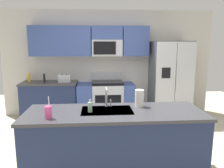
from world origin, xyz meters
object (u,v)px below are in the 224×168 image
(pepper_mill, at_px, (44,78))
(toaster, at_px, (64,78))
(soap_dispenser, at_px, (90,107))
(paper_towel_roll, at_px, (139,98))
(drink_cup_pink, at_px, (48,112))
(range_oven, at_px, (106,100))
(bottle_yellow, at_px, (29,77))
(refrigerator, at_px, (170,80))
(sink_faucet, at_px, (107,96))

(pepper_mill, bearing_deg, toaster, -6.04)
(soap_dispenser, height_order, paper_towel_roll, paper_towel_roll)
(drink_cup_pink, bearing_deg, range_oven, 72.93)
(pepper_mill, distance_m, bottle_yellow, 0.37)
(bottle_yellow, relative_size, paper_towel_roll, 0.89)
(refrigerator, bearing_deg, range_oven, 177.34)
(pepper_mill, distance_m, soap_dispenser, 2.65)
(range_oven, bearing_deg, soap_dispenser, -97.49)
(toaster, bearing_deg, sink_faucet, -67.58)
(range_oven, xyz_separation_m, refrigerator, (1.55, -0.07, 0.48))
(bottle_yellow, height_order, soap_dispenser, bottle_yellow)
(refrigerator, relative_size, paper_towel_roll, 7.71)
(range_oven, relative_size, drink_cup_pink, 5.06)
(range_oven, distance_m, bottle_yellow, 1.90)
(refrigerator, bearing_deg, soap_dispenser, -128.70)
(toaster, height_order, soap_dispenser, toaster)
(paper_towel_roll, bearing_deg, pepper_mill, 129.79)
(refrigerator, relative_size, drink_cup_pink, 6.88)
(refrigerator, distance_m, paper_towel_roll, 2.42)
(toaster, xyz_separation_m, drink_cup_pink, (0.17, -2.56, -0.01))
(drink_cup_pink, relative_size, soap_dispenser, 1.58)
(toaster, height_order, paper_towel_roll, paper_towel_roll)
(range_oven, bearing_deg, bottle_yellow, 178.22)
(toaster, distance_m, soap_dispenser, 2.44)
(range_oven, distance_m, sink_faucet, 2.29)
(pepper_mill, relative_size, bottle_yellow, 0.94)
(range_oven, xyz_separation_m, drink_cup_pink, (-0.80, -2.61, 0.53))
(range_oven, relative_size, soap_dispenser, 8.00)
(pepper_mill, xyz_separation_m, bottle_yellow, (-0.37, 0.06, 0.01))
(refrigerator, relative_size, pepper_mill, 9.20)
(drink_cup_pink, bearing_deg, pepper_mill, 103.82)
(drink_cup_pink, bearing_deg, paper_towel_roll, 19.94)
(range_oven, height_order, pepper_mill, pepper_mill)
(refrigerator, relative_size, soap_dispenser, 10.88)
(bottle_yellow, xyz_separation_m, paper_towel_roll, (2.19, -2.24, 0.01))
(drink_cup_pink, height_order, soap_dispenser, drink_cup_pink)
(refrigerator, height_order, sink_faucet, refrigerator)
(toaster, relative_size, soap_dispenser, 1.65)
(refrigerator, height_order, bottle_yellow, refrigerator)
(range_oven, relative_size, toaster, 4.86)
(refrigerator, xyz_separation_m, sink_faucet, (-1.64, -2.12, 0.14))
(toaster, bearing_deg, bottle_yellow, 172.62)
(sink_faucet, xyz_separation_m, drink_cup_pink, (-0.71, -0.42, -0.09))
(toaster, distance_m, sink_faucet, 2.32)
(toaster, relative_size, bottle_yellow, 1.30)
(bottle_yellow, relative_size, soap_dispenser, 1.26)
(bottle_yellow, distance_m, soap_dispenser, 2.88)
(sink_faucet, xyz_separation_m, soap_dispenser, (-0.23, -0.20, -0.10))
(refrigerator, height_order, toaster, refrigerator)
(soap_dispenser, relative_size, paper_towel_roll, 0.71)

